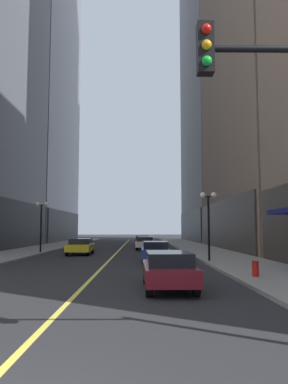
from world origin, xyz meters
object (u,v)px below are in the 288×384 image
(street_lamp_left_far, at_px, (41,216))
(car_maroon, at_px, (168,269))
(car_white, at_px, (145,243))
(car_yellow, at_px, (81,246))
(car_red, at_px, (143,240))
(fire_hydrant_right, at_px, (256,270))
(car_blue, at_px, (155,251))
(street_lamp_right_mid, at_px, (208,211))

(street_lamp_left_far, bearing_deg, car_maroon, -63.59)
(car_white, bearing_deg, car_maroon, -88.92)
(car_yellow, distance_m, street_lamp_left_far, 4.50)
(car_yellow, xyz_separation_m, street_lamp_left_far, (-3.57, 1.04, 2.54))
(car_maroon, relative_size, car_white, 0.94)
(car_yellow, relative_size, car_red, 1.06)
(car_maroon, bearing_deg, street_lamp_left_far, 116.41)
(car_red, xyz_separation_m, fire_hydrant_right, (4.50, -30.61, -0.32))
(car_maroon, relative_size, car_blue, 1.08)
(car_maroon, height_order, car_red, same)
(car_blue, relative_size, fire_hydrant_right, 5.15)
(car_blue, distance_m, fire_hydrant_right, 9.46)
(car_blue, xyz_separation_m, street_lamp_left_far, (-9.47, 8.10, 2.54))
(fire_hydrant_right, bearing_deg, car_red, 98.37)
(car_red, relative_size, street_lamp_left_far, 0.94)
(car_white, height_order, fire_hydrant_right, car_white)
(car_yellow, bearing_deg, car_maroon, -71.86)
(car_maroon, xyz_separation_m, street_lamp_left_far, (-9.49, 19.10, 2.54))
(car_white, height_order, street_lamp_left_far, street_lamp_left_far)
(car_maroon, distance_m, street_lamp_right_mid, 11.08)
(car_blue, distance_m, street_lamp_right_mid, 4.25)
(street_lamp_right_mid, bearing_deg, street_lamp_left_far, 145.38)
(street_lamp_left_far, bearing_deg, car_red, 57.60)
(car_yellow, relative_size, street_lamp_left_far, 1.00)
(car_white, relative_size, car_red, 1.13)
(car_blue, bearing_deg, car_white, 91.82)
(car_blue, xyz_separation_m, car_yellow, (-5.90, 7.07, 0.00))
(car_white, bearing_deg, fire_hydrant_right, -79.44)
(car_blue, height_order, fire_hydrant_right, car_blue)
(car_white, distance_m, street_lamp_right_mid, 15.76)
(car_white, bearing_deg, car_blue, -88.18)
(car_red, relative_size, street_lamp_right_mid, 0.94)
(car_maroon, height_order, car_yellow, same)
(street_lamp_right_mid, relative_size, fire_hydrant_right, 5.54)
(car_maroon, distance_m, car_blue, 11.00)
(car_yellow, relative_size, fire_hydrant_right, 5.53)
(car_maroon, distance_m, car_yellow, 19.01)
(car_maroon, height_order, street_lamp_right_mid, street_lamp_right_mid)
(car_blue, bearing_deg, car_red, 91.75)
(car_yellow, relative_size, car_white, 0.94)
(car_red, distance_m, fire_hydrant_right, 30.94)
(street_lamp_right_mid, distance_m, fire_hydrant_right, 8.42)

